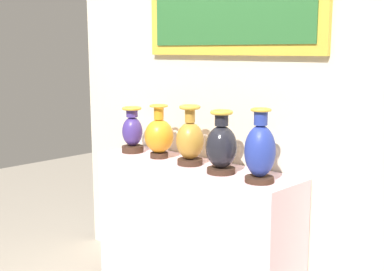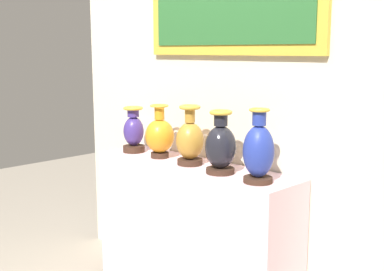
{
  "view_description": "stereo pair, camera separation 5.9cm",
  "coord_description": "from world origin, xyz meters",
  "px_view_note": "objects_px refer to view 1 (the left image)",
  "views": [
    {
      "loc": [
        1.99,
        -2.08,
        1.56
      ],
      "look_at": [
        0.0,
        0.0,
        1.06
      ],
      "focal_mm": 46.11,
      "sensor_mm": 36.0,
      "label": 1
    },
    {
      "loc": [
        2.03,
        -2.04,
        1.56
      ],
      "look_at": [
        0.0,
        0.0,
        1.06
      ],
      "focal_mm": 46.11,
      "sensor_mm": 36.0,
      "label": 2
    }
  ],
  "objects_px": {
    "vase_onyx": "(221,146)",
    "vase_cobalt": "(260,151)",
    "vase_indigo": "(132,132)",
    "vase_amber": "(159,136)",
    "vase_ochre": "(190,140)"
  },
  "relations": [
    {
      "from": "vase_amber",
      "to": "vase_onyx",
      "type": "distance_m",
      "value": 0.54
    },
    {
      "from": "vase_indigo",
      "to": "vase_ochre",
      "type": "bearing_deg",
      "value": 0.23
    },
    {
      "from": "vase_indigo",
      "to": "vase_amber",
      "type": "relative_size",
      "value": 0.9
    },
    {
      "from": "vase_ochre",
      "to": "vase_onyx",
      "type": "height_order",
      "value": "vase_ochre"
    },
    {
      "from": "vase_indigo",
      "to": "vase_cobalt",
      "type": "height_order",
      "value": "vase_cobalt"
    },
    {
      "from": "vase_amber",
      "to": "vase_cobalt",
      "type": "relative_size",
      "value": 0.88
    },
    {
      "from": "vase_indigo",
      "to": "vase_cobalt",
      "type": "distance_m",
      "value": 1.07
    },
    {
      "from": "vase_cobalt",
      "to": "vase_amber",
      "type": "bearing_deg",
      "value": 177.0
    },
    {
      "from": "vase_ochre",
      "to": "vase_cobalt",
      "type": "relative_size",
      "value": 0.93
    },
    {
      "from": "vase_onyx",
      "to": "vase_cobalt",
      "type": "bearing_deg",
      "value": -2.01
    },
    {
      "from": "vase_indigo",
      "to": "vase_onyx",
      "type": "xyz_separation_m",
      "value": [
        0.8,
        -0.03,
        0.01
      ]
    },
    {
      "from": "vase_ochre",
      "to": "vase_onyx",
      "type": "relative_size",
      "value": 1.01
    },
    {
      "from": "vase_onyx",
      "to": "vase_cobalt",
      "type": "height_order",
      "value": "vase_cobalt"
    },
    {
      "from": "vase_indigo",
      "to": "vase_amber",
      "type": "bearing_deg",
      "value": 0.95
    },
    {
      "from": "vase_indigo",
      "to": "vase_amber",
      "type": "xyz_separation_m",
      "value": [
        0.26,
        0.0,
        0.01
      ]
    }
  ]
}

